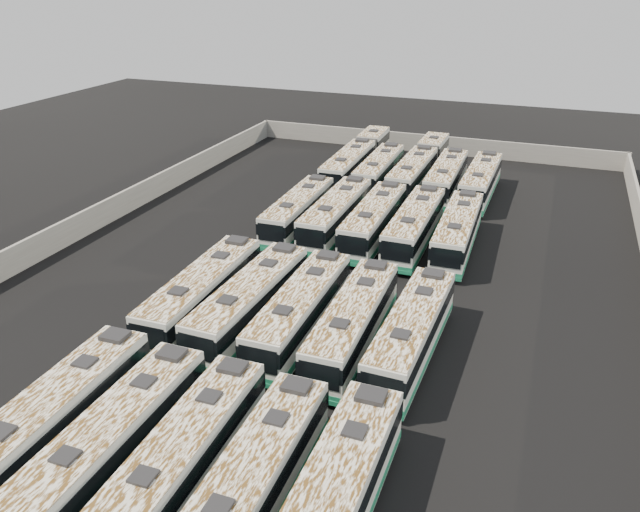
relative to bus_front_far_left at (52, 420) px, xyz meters
The scene contains 22 objects.
ground 22.95m from the bus_front_far_left, 75.26° to the left, with size 140.00×140.00×0.00m, color black.
perimeter_wall 22.89m from the bus_front_far_left, 75.26° to the left, with size 45.20×73.20×2.20m.
bus_front_far_left is the anchor object (origin of this frame).
bus_front_left 3.57m from the bus_front_far_left, ahead, with size 2.61×12.17×3.43m.
bus_front_center 7.06m from the bus_front_far_left, ahead, with size 2.80×12.05×3.38m.
bus_front_right 10.53m from the bus_front_far_left, ahead, with size 2.69×12.01×3.38m.
bus_front_far_right 13.99m from the bus_front_far_left, ahead, with size 2.65×12.35×3.48m.
bus_midfront_far_left 13.41m from the bus_front_far_left, 89.34° to the left, with size 2.93×12.54×3.52m.
bus_midfront_left 13.95m from the bus_front_far_left, 75.21° to the left, with size 2.94×12.48×3.50m.
bus_midfront_center 15.27m from the bus_front_far_left, 62.83° to the left, with size 2.75×12.27×3.45m.
bus_midfront_right 16.99m from the bus_front_far_left, 52.02° to the left, with size 2.83×12.21×3.43m.
bus_midfront_far_right 19.45m from the bus_front_far_left, 44.04° to the left, with size 2.86×12.16×3.41m.
bus_midback_far_left 29.59m from the bus_front_far_left, 89.70° to the left, with size 2.80×12.01×3.37m.
bus_midback_left 30.02m from the bus_front_far_left, 83.18° to the left, with size 2.73×12.48×3.51m.
bus_midback_center 30.42m from the bus_front_far_left, 76.74° to the left, with size 2.76×12.39×3.49m.
bus_midback_right 31.45m from the bus_front_far_left, 70.64° to the left, with size 2.66×12.43×3.50m.
bus_midback_far_right 32.92m from the bus_front_far_left, 64.99° to the left, with size 2.85×12.20×3.42m.
bus_back_far_left 46.83m from the bus_front_far_left, 89.96° to the left, with size 3.10×19.32×3.50m.
bus_back_left 43.57m from the bus_front_far_left, 85.40° to the left, with size 2.75×12.02×3.38m.
bus_back_center 47.09m from the bus_front_far_left, 81.33° to the left, with size 2.76×19.01×3.44m.
bus_back_right 44.64m from the bus_front_far_left, 76.42° to the left, with size 2.75×12.21×3.43m.
bus_back_far_right 45.64m from the bus_front_far_left, 72.28° to the left, with size 2.74×12.21×3.43m.
Camera 1 is at (14.16, -39.34, 21.11)m, focal length 35.00 mm.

